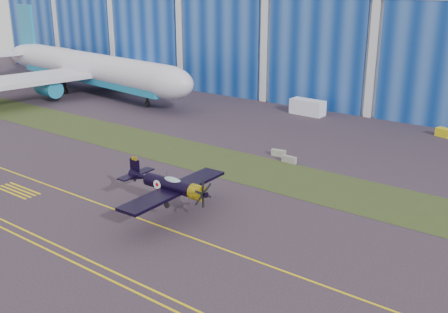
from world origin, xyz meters
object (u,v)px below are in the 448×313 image
Objects in this scene: tug at (444,132)px; warbird at (170,185)px; jetliner at (88,35)px; shipping_container at (307,107)px.

warbird is at bearing -90.10° from tug.
jetliner reaches higher than tug.
jetliner is at bearing 145.49° from warbird.
shipping_container is at bearing 100.26° from warbird.
shipping_container reaches higher than tug.
warbird reaches higher than tug.
warbird reaches higher than shipping_container.
shipping_container is 2.84× the size of tug.
jetliner is 12.27× the size of shipping_container.
tug is (13.83, 46.90, -2.71)m from warbird.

